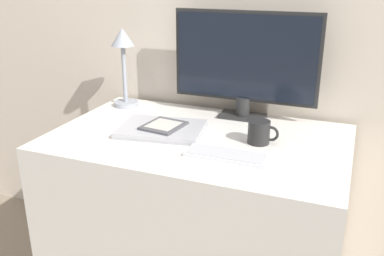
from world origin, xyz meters
The scene contains 8 objects.
wall_back centered at (0.00, 0.58, 1.20)m, with size 3.60×0.05×2.40m.
desk centered at (0.00, 0.17, 0.38)m, with size 1.12×0.71×0.76m.
monitor centered at (0.10, 0.45, 1.00)m, with size 0.61×0.11×0.45m.
keyboard centered at (0.16, 0.03, 0.76)m, with size 0.28×0.11×0.01m.
laptop centered at (-0.15, 0.16, 0.77)m, with size 0.35×0.29×0.02m.
ereader centered at (-0.14, 0.16, 0.79)m, with size 0.16×0.17×0.01m.
desk_lamp centered at (-0.45, 0.41, 1.00)m, with size 0.11×0.11×0.36m.
coffee_mug centered at (0.23, 0.19, 0.80)m, with size 0.11×0.08×0.09m.
Camera 1 is at (0.54, -1.25, 1.35)m, focal length 40.00 mm.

